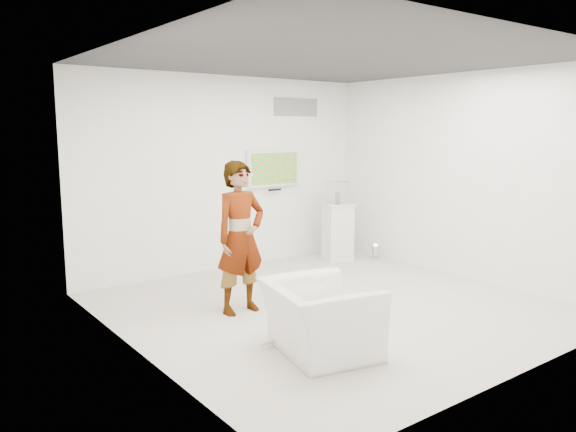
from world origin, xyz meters
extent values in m
cube|color=#B7B1A8|center=(0.00, 0.00, 0.01)|extent=(5.00, 5.00, 0.01)
cube|color=#303033|center=(0.00, 0.00, 3.00)|extent=(5.00, 5.00, 0.01)
cube|color=white|center=(0.00, 2.50, 1.50)|extent=(5.00, 0.01, 3.00)
cube|color=white|center=(0.00, -2.50, 1.50)|extent=(5.00, 0.01, 3.00)
cube|color=white|center=(-2.50, 0.00, 1.50)|extent=(0.01, 5.00, 3.00)
cube|color=white|center=(2.50, 0.00, 1.50)|extent=(0.01, 5.00, 3.00)
cube|color=silver|center=(0.85, 2.45, 1.55)|extent=(1.00, 0.08, 0.60)
cube|color=slate|center=(1.35, 2.49, 2.55)|extent=(0.90, 0.02, 0.30)
imported|color=silver|center=(-1.01, 0.50, 0.91)|extent=(0.69, 0.47, 1.82)
imported|color=silver|center=(-1.07, -1.03, 0.35)|extent=(1.16, 1.26, 0.70)
cube|color=silver|center=(1.76, 1.86, 0.48)|extent=(0.59, 0.59, 0.96)
cylinder|color=silver|center=(2.28, 1.48, 0.13)|extent=(0.19, 0.19, 0.26)
cube|color=silver|center=(1.76, 1.86, 1.14)|extent=(0.51, 0.51, 0.36)
cube|color=silver|center=(1.76, 1.86, 1.06)|extent=(0.07, 0.15, 0.20)
cube|color=silver|center=(-0.77, 0.67, 1.64)|extent=(0.07, 0.15, 0.04)
camera|label=1|loc=(-4.48, -5.06, 2.18)|focal=35.00mm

